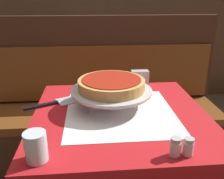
{
  "coord_description": "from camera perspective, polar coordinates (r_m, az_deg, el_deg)",
  "views": [
    {
      "loc": [
        -0.13,
        -1.02,
        1.28
      ],
      "look_at": [
        -0.03,
        0.04,
        0.87
      ],
      "focal_mm": 40.0,
      "sensor_mm": 36.0,
      "label": 1
    }
  ],
  "objects": [
    {
      "name": "pizza_server",
      "position": [
        1.26,
        -12.76,
        -3.01
      ],
      "size": [
        0.28,
        0.17,
        0.01
      ],
      "color": "#BCBCC1",
      "rests_on": "dining_table_front"
    },
    {
      "name": "booth_bench",
      "position": [
        2.0,
        -1.27,
        -7.38
      ],
      "size": [
        1.75,
        0.49,
        1.13
      ],
      "color": "#3D2316",
      "rests_on": "ground_plane"
    },
    {
      "name": "back_wall_panel",
      "position": [
        3.04,
        -2.77,
        19.52
      ],
      "size": [
        6.0,
        0.04,
        2.4
      ],
      "primitive_type": "cube",
      "color": "brown",
      "rests_on": "ground_plane"
    },
    {
      "name": "pepper_shaker",
      "position": [
        0.89,
        17.05,
        -12.39
      ],
      "size": [
        0.04,
        0.04,
        0.06
      ],
      "color": "silver",
      "rests_on": "dining_table_front"
    },
    {
      "name": "dining_table_front",
      "position": [
        1.19,
        1.87,
        -9.47
      ],
      "size": [
        0.79,
        0.79,
        0.78
      ],
      "color": "red",
      "rests_on": "ground_plane"
    },
    {
      "name": "deep_dish_pizza",
      "position": [
        1.16,
        -0.13,
        1.24
      ],
      "size": [
        0.31,
        0.31,
        0.05
      ],
      "color": "tan",
      "rests_on": "pizza_pan_stand"
    },
    {
      "name": "salt_shaker",
      "position": [
        0.87,
        14.26,
        -12.59
      ],
      "size": [
        0.04,
        0.04,
        0.07
      ],
      "color": "silver",
      "rests_on": "dining_table_front"
    },
    {
      "name": "water_glass_near",
      "position": [
        0.85,
        -17.02,
        -12.39
      ],
      "size": [
        0.07,
        0.07,
        0.1
      ],
      "color": "silver",
      "rests_on": "dining_table_front"
    },
    {
      "name": "dining_table_rear",
      "position": [
        2.63,
        -3.65,
        7.23
      ],
      "size": [
        0.72,
        0.72,
        0.77
      ],
      "color": "#194799",
      "rests_on": "ground_plane"
    },
    {
      "name": "condiment_caddy",
      "position": [
        2.55,
        -4.75,
        10.52
      ],
      "size": [
        0.12,
        0.12,
        0.18
      ],
      "color": "black",
      "rests_on": "dining_table_rear"
    },
    {
      "name": "pizza_pan_stand",
      "position": [
        1.17,
        -0.13,
        -0.41
      ],
      "size": [
        0.38,
        0.38,
        0.09
      ],
      "color": "#ADADB2",
      "rests_on": "dining_table_front"
    },
    {
      "name": "napkin_holder",
      "position": [
        1.47,
        6.36,
        2.61
      ],
      "size": [
        0.1,
        0.05,
        0.09
      ],
      "color": "#B2B2B7",
      "rests_on": "dining_table_front"
    }
  ]
}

